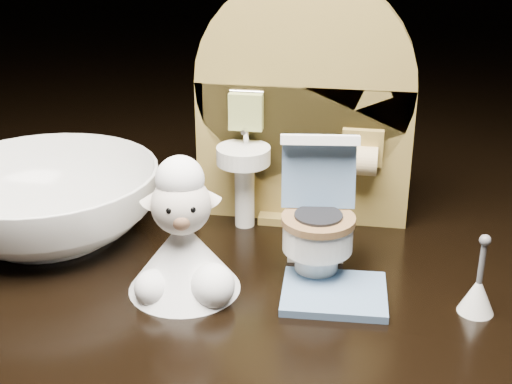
% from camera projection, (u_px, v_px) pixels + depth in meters
% --- Properties ---
extents(backdrop_panel, '(0.13, 0.05, 0.15)m').
position_uv_depth(backdrop_panel, '(302.00, 117.00, 0.43)').
color(backdrop_panel, olive).
rests_on(backdrop_panel, ground).
extents(toy_toilet, '(0.04, 0.05, 0.08)m').
position_uv_depth(toy_toilet, '(317.00, 222.00, 0.38)').
color(toy_toilet, white).
rests_on(toy_toilet, ground).
extents(bath_mat, '(0.05, 0.05, 0.00)m').
position_uv_depth(bath_mat, '(334.00, 294.00, 0.36)').
color(bath_mat, slate).
rests_on(bath_mat, ground).
extents(toilet_brush, '(0.02, 0.02, 0.04)m').
position_uv_depth(toilet_brush, '(478.00, 292.00, 0.35)').
color(toilet_brush, white).
rests_on(toilet_brush, ground).
extents(plush_lamb, '(0.06, 0.06, 0.08)m').
position_uv_depth(plush_lamb, '(183.00, 245.00, 0.36)').
color(plush_lamb, white).
rests_on(plush_lamb, ground).
extents(ceramic_bowl, '(0.15, 0.15, 0.04)m').
position_uv_depth(ceramic_bowl, '(47.00, 202.00, 0.42)').
color(ceramic_bowl, white).
rests_on(ceramic_bowl, ground).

